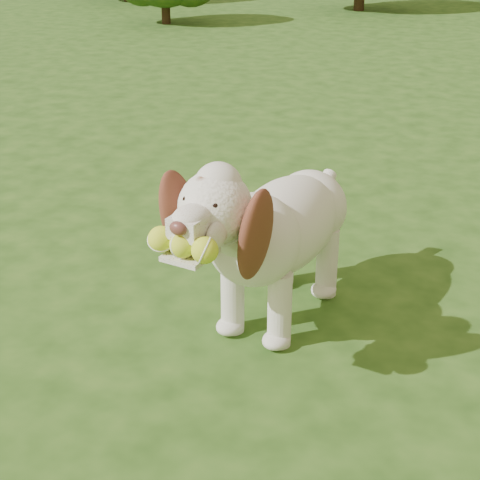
% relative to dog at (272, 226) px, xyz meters
% --- Properties ---
extents(ground, '(80.00, 80.00, 0.00)m').
position_rel_dog_xyz_m(ground, '(0.26, 0.44, -0.47)').
color(ground, '#1F4012').
rests_on(ground, ground).
extents(dog, '(0.59, 1.36, 0.89)m').
position_rel_dog_xyz_m(dog, '(0.00, 0.00, 0.00)').
color(dog, silver).
rests_on(dog, ground).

